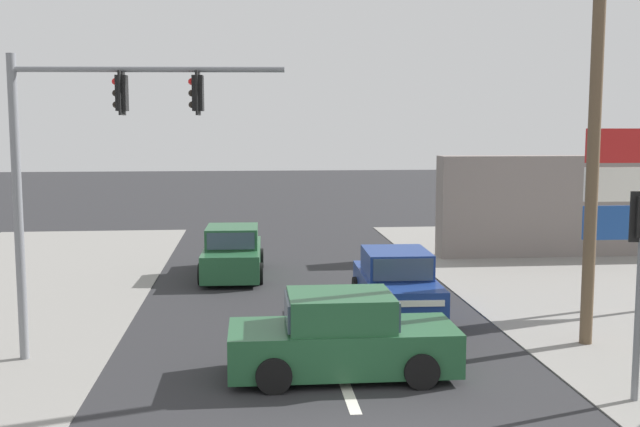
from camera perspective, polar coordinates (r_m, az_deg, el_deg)
The scene contains 9 objects.
lane_dash_mid at distance 13.58m, azimuth 2.04°, elevation -13.20°, with size 0.20×2.40×0.01m, color silver.
lane_dash_far at distance 18.33m, azimuth -0.03°, elevation -7.93°, with size 0.20×2.40×0.01m, color silver.
utility_pole_midground_right at distance 16.55m, azimuth 20.34°, elevation 10.11°, with size 1.80×0.26×10.97m.
traffic_signal_mast at distance 15.19m, azimuth -17.62°, elevation 4.57°, with size 5.28×0.58×6.00m.
shopping_plaza_sign at distance 19.94m, azimuth 22.24°, elevation 1.45°, with size 2.10×0.16×4.60m.
shopfront_wall_far at distance 28.77m, azimuth 20.72°, elevation 0.58°, with size 12.00×1.00×3.60m, color gray.
sedan_oncoming_near at distance 18.83m, azimuth 5.83°, elevation -5.39°, with size 1.98×4.28×1.56m.
sedan_oncoming_mid at distance 14.06m, azimuth 1.69°, elevation -9.50°, with size 4.25×1.90×1.56m.
sedan_receding_far at distance 23.36m, azimuth -6.68°, elevation -3.06°, with size 1.97×4.28×1.56m.
Camera 1 is at (-1.69, -9.67, 4.60)m, focal length 42.00 mm.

